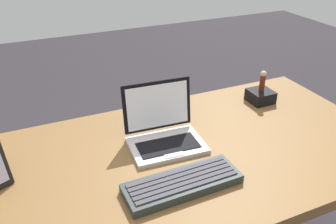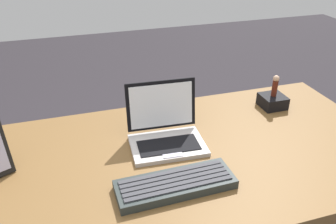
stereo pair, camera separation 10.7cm
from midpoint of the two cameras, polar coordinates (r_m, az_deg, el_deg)
desk at (r=1.18m, az=0.07°, el=-11.71°), size 1.64×0.73×0.76m
laptop_front at (r=1.17m, az=2.22°, el=-3.34°), size 0.25×0.21×0.20m
external_keyboard at (r=1.00m, az=4.33°, el=-11.68°), size 0.34×0.12×0.03m
figurine_stand at (r=1.48m, az=18.60°, el=1.61°), size 0.09×0.09×0.05m
figurine at (r=1.45m, az=19.04°, el=4.08°), size 0.02×0.02×0.09m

